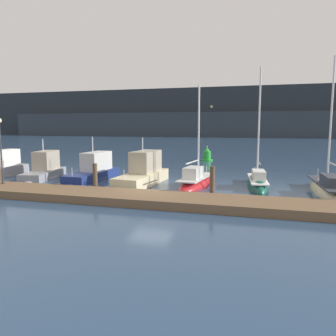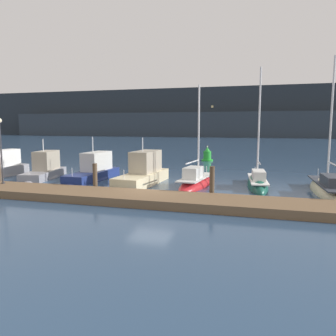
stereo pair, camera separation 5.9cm
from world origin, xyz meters
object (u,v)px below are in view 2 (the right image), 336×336
(motorboat_berth_3, at_px, (45,173))
(sailboat_berth_7, at_px, (257,185))
(motorboat_berth_4, at_px, (94,174))
(sailboat_berth_8, at_px, (329,192))
(motorboat_berth_5, at_px, (143,177))
(sailboat_berth_6, at_px, (196,184))
(dock_lamppost, at_px, (0,140))
(motorboat_berth_2, at_px, (2,171))
(channel_buoy, at_px, (207,155))

(motorboat_berth_3, bearing_deg, sailboat_berth_7, 2.49)
(motorboat_berth_4, distance_m, sailboat_berth_8, 16.56)
(motorboat_berth_4, relative_size, motorboat_berth_5, 0.96)
(motorboat_berth_3, height_order, sailboat_berth_8, sailboat_berth_8)
(motorboat_berth_3, height_order, motorboat_berth_4, motorboat_berth_4)
(sailboat_berth_6, bearing_deg, motorboat_berth_5, -176.03)
(sailboat_berth_7, distance_m, dock_lamppost, 17.03)
(motorboat_berth_3, distance_m, dock_lamppost, 5.86)
(sailboat_berth_8, xyz_separation_m, dock_lamppost, (-19.96, -4.64, 3.12))
(sailboat_berth_7, xyz_separation_m, dock_lamppost, (-15.71, -5.81, 3.11))
(motorboat_berth_3, height_order, sailboat_berth_7, sailboat_berth_7)
(motorboat_berth_2, height_order, dock_lamppost, dock_lamppost)
(motorboat_berth_4, distance_m, sailboat_berth_7, 12.28)
(motorboat_berth_2, xyz_separation_m, channel_buoy, (14.32, 16.42, 0.22))
(channel_buoy, height_order, dock_lamppost, dock_lamppost)
(motorboat_berth_3, relative_size, channel_buoy, 3.31)
(dock_lamppost, bearing_deg, motorboat_berth_5, 30.69)
(motorboat_berth_5, distance_m, sailboat_berth_8, 12.13)
(motorboat_berth_4, bearing_deg, motorboat_berth_3, -173.66)
(motorboat_berth_3, distance_m, motorboat_berth_5, 8.52)
(sailboat_berth_6, distance_m, channel_buoy, 16.40)
(sailboat_berth_8, distance_m, dock_lamppost, 20.73)
(motorboat_berth_3, distance_m, sailboat_berth_6, 12.29)
(motorboat_berth_3, xyz_separation_m, motorboat_berth_5, (8.51, -0.45, 0.07))
(motorboat_berth_2, bearing_deg, motorboat_berth_3, 4.63)
(motorboat_berth_2, distance_m, motorboat_berth_3, 3.89)
(motorboat_berth_2, xyz_separation_m, sailboat_berth_8, (24.51, -0.14, -0.32))
(motorboat_berth_2, bearing_deg, sailboat_berth_6, 0.46)
(motorboat_berth_4, bearing_deg, dock_lamppost, -121.71)
(sailboat_berth_8, bearing_deg, motorboat_berth_4, 176.84)
(motorboat_berth_4, distance_m, channel_buoy, 16.88)
(motorboat_berth_4, relative_size, sailboat_berth_6, 0.87)
(sailboat_berth_7, distance_m, sailboat_berth_8, 4.41)
(motorboat_berth_4, bearing_deg, sailboat_berth_6, -4.47)
(motorboat_berth_3, distance_m, channel_buoy, 19.20)
(motorboat_berth_2, relative_size, motorboat_berth_5, 0.78)
(sailboat_berth_8, height_order, dock_lamppost, sailboat_berth_8)
(sailboat_berth_7, xyz_separation_m, channel_buoy, (-5.94, 15.39, 0.52))
(motorboat_berth_4, xyz_separation_m, sailboat_berth_7, (12.28, 0.26, -0.29))
(motorboat_berth_4, relative_size, dock_lamppost, 1.57)
(motorboat_berth_2, height_order, motorboat_berth_4, motorboat_berth_2)
(channel_buoy, bearing_deg, motorboat_berth_2, -131.09)
(motorboat_berth_5, height_order, sailboat_berth_6, sailboat_berth_6)
(motorboat_berth_2, bearing_deg, motorboat_berth_5, -0.61)
(sailboat_berth_6, relative_size, sailboat_berth_8, 0.82)
(motorboat_berth_5, bearing_deg, sailboat_berth_6, 3.97)
(motorboat_berth_3, xyz_separation_m, channel_buoy, (10.45, 16.10, 0.22))
(motorboat_berth_4, height_order, channel_buoy, motorboat_berth_4)
(motorboat_berth_3, relative_size, motorboat_berth_5, 0.85)
(motorboat_berth_5, bearing_deg, channel_buoy, 83.33)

